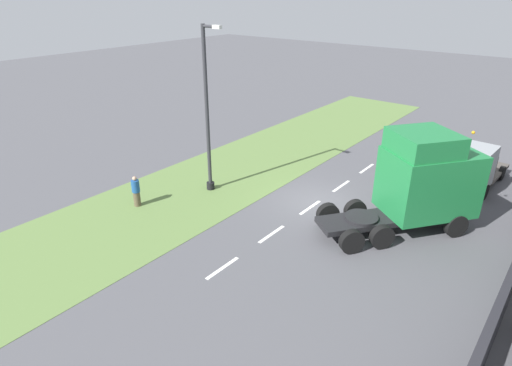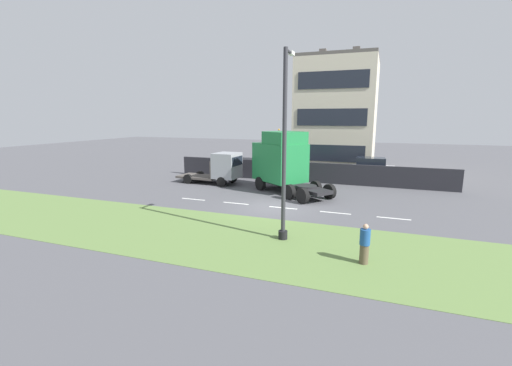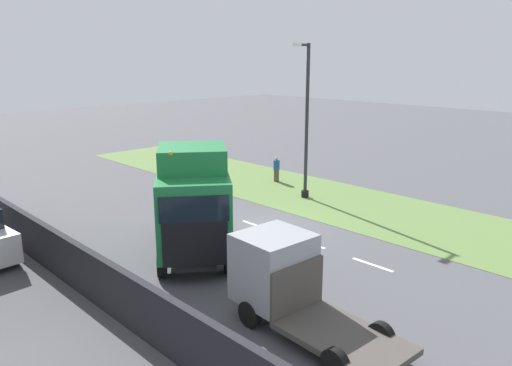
{
  "view_description": "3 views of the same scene",
  "coord_description": "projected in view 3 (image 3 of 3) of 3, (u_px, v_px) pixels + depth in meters",
  "views": [
    {
      "loc": [
        9.56,
        -17.01,
        9.96
      ],
      "look_at": [
        -2.36,
        -2.04,
        1.14
      ],
      "focal_mm": 30.0,
      "sensor_mm": 36.0,
      "label": 1
    },
    {
      "loc": [
        -19.84,
        -6.36,
        5.56
      ],
      "look_at": [
        -0.92,
        0.75,
        1.64
      ],
      "focal_mm": 24.0,
      "sensor_mm": 36.0,
      "label": 2
    },
    {
      "loc": [
        15.53,
        15.3,
        7.73
      ],
      "look_at": [
        -0.67,
        -1.4,
        1.81
      ],
      "focal_mm": 35.0,
      "sensor_mm": 36.0,
      "label": 3
    }
  ],
  "objects": [
    {
      "name": "boundary_wall",
      "position": [
        79.0,
        267.0,
        16.75
      ],
      "size": [
        0.25,
        24.0,
        1.71
      ],
      "color": "#232328",
      "rests_on": "ground"
    },
    {
      "name": "lorry_cab",
      "position": [
        194.0,
        206.0,
        18.77
      ],
      "size": [
        6.01,
        6.81,
        4.64
      ],
      "rotation": [
        0.0,
        0.0,
        -0.64
      ],
      "color": "black",
      "rests_on": "ground"
    },
    {
      "name": "flatbed_truck",
      "position": [
        284.0,
        279.0,
        14.65
      ],
      "size": [
        2.35,
        5.55,
        2.65
      ],
      "rotation": [
        0.0,
        0.0,
        3.09
      ],
      "color": "#999EA3",
      "rests_on": "ground"
    },
    {
      "name": "grass_verge",
      "position": [
        344.0,
        203.0,
        27.08
      ],
      "size": [
        7.0,
        44.0,
        0.01
      ],
      "color": "#607F42",
      "rests_on": "ground"
    },
    {
      "name": "lane_markings",
      "position": [
        256.0,
        225.0,
        23.52
      ],
      "size": [
        0.16,
        14.6,
        0.0
      ],
      "color": "white",
      "rests_on": "ground"
    },
    {
      "name": "pedestrian",
      "position": [
        276.0,
        170.0,
        31.56
      ],
      "size": [
        0.39,
        0.39,
        1.6
      ],
      "color": "brown",
      "rests_on": "ground"
    },
    {
      "name": "ground_plane",
      "position": [
        267.0,
        229.0,
        23.03
      ],
      "size": [
        120.0,
        120.0,
        0.0
      ],
      "primitive_type": "plane",
      "color": "#515156",
      "rests_on": "ground"
    },
    {
      "name": "lamp_post",
      "position": [
        306.0,
        130.0,
        27.21
      ],
      "size": [
        1.33,
        0.42,
        8.41
      ],
      "color": "black",
      "rests_on": "ground"
    }
  ]
}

